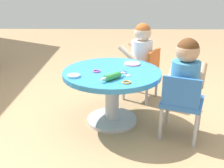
{
  "coord_description": "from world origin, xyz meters",
  "views": [
    {
      "loc": [
        -2.07,
        -0.03,
        1.15
      ],
      "look_at": [
        0.0,
        0.0,
        0.35
      ],
      "focal_mm": 42.07,
      "sensor_mm": 36.0,
      "label": 1
    }
  ],
  "objects_px": {
    "child_chair_left": "(182,102)",
    "child_chair_right": "(144,71)",
    "seated_child_right": "(141,49)",
    "craft_table": "(112,85)",
    "rolling_pin": "(112,76)",
    "seated_child_left": "(186,72)",
    "craft_scissors": "(124,73)"
  },
  "relations": [
    {
      "from": "child_chair_left",
      "to": "child_chair_right",
      "type": "distance_m",
      "value": 0.78
    },
    {
      "from": "seated_child_right",
      "to": "craft_table",
      "type": "bearing_deg",
      "value": 150.91
    },
    {
      "from": "craft_table",
      "to": "rolling_pin",
      "type": "relative_size",
      "value": 4.56
    },
    {
      "from": "child_chair_left",
      "to": "seated_child_right",
      "type": "bearing_deg",
      "value": 17.72
    },
    {
      "from": "seated_child_left",
      "to": "craft_scissors",
      "type": "bearing_deg",
      "value": 70.9
    },
    {
      "from": "rolling_pin",
      "to": "craft_scissors",
      "type": "distance_m",
      "value": 0.17
    },
    {
      "from": "child_chair_right",
      "to": "craft_scissors",
      "type": "distance_m",
      "value": 0.62
    },
    {
      "from": "seated_child_right",
      "to": "rolling_pin",
      "type": "distance_m",
      "value": 0.78
    },
    {
      "from": "rolling_pin",
      "to": "craft_scissors",
      "type": "bearing_deg",
      "value": -31.74
    },
    {
      "from": "seated_child_left",
      "to": "seated_child_right",
      "type": "distance_m",
      "value": 0.78
    },
    {
      "from": "child_chair_right",
      "to": "seated_child_right",
      "type": "relative_size",
      "value": 1.05
    },
    {
      "from": "craft_table",
      "to": "seated_child_left",
      "type": "distance_m",
      "value": 0.62
    },
    {
      "from": "seated_child_right",
      "to": "rolling_pin",
      "type": "relative_size",
      "value": 2.84
    },
    {
      "from": "seated_child_left",
      "to": "rolling_pin",
      "type": "relative_size",
      "value": 2.84
    },
    {
      "from": "seated_child_left",
      "to": "craft_scissors",
      "type": "height_order",
      "value": "seated_child_left"
    },
    {
      "from": "child_chair_right",
      "to": "rolling_pin",
      "type": "distance_m",
      "value": 0.8
    },
    {
      "from": "seated_child_left",
      "to": "craft_scissors",
      "type": "xyz_separation_m",
      "value": [
        0.16,
        0.45,
        -0.06
      ]
    },
    {
      "from": "seated_child_left",
      "to": "seated_child_right",
      "type": "bearing_deg",
      "value": 19.61
    },
    {
      "from": "child_chair_right",
      "to": "child_chair_left",
      "type": "bearing_deg",
      "value": -164.26
    },
    {
      "from": "child_chair_left",
      "to": "rolling_pin",
      "type": "height_order",
      "value": "child_chair_left"
    },
    {
      "from": "seated_child_right",
      "to": "craft_scissors",
      "type": "xyz_separation_m",
      "value": [
        -0.58,
        0.19,
        -0.06
      ]
    },
    {
      "from": "craft_table",
      "to": "rolling_pin",
      "type": "height_order",
      "value": "rolling_pin"
    },
    {
      "from": "craft_table",
      "to": "child_chair_right",
      "type": "distance_m",
      "value": 0.59
    },
    {
      "from": "rolling_pin",
      "to": "craft_scissors",
      "type": "relative_size",
      "value": 1.27
    },
    {
      "from": "child_chair_left",
      "to": "craft_scissors",
      "type": "xyz_separation_m",
      "value": [
        0.19,
        0.44,
        0.17
      ]
    },
    {
      "from": "child_chair_left",
      "to": "child_chair_right",
      "type": "height_order",
      "value": "same"
    },
    {
      "from": "child_chair_left",
      "to": "seated_child_right",
      "type": "xyz_separation_m",
      "value": [
        0.77,
        0.25,
        0.23
      ]
    },
    {
      "from": "seated_child_left",
      "to": "craft_table",
      "type": "bearing_deg",
      "value": 68.3
    },
    {
      "from": "child_chair_right",
      "to": "seated_child_left",
      "type": "bearing_deg",
      "value": -162.39
    },
    {
      "from": "seated_child_right",
      "to": "child_chair_left",
      "type": "bearing_deg",
      "value": -162.28
    },
    {
      "from": "craft_table",
      "to": "craft_scissors",
      "type": "xyz_separation_m",
      "value": [
        -0.06,
        -0.1,
        0.13
      ]
    },
    {
      "from": "child_chair_left",
      "to": "child_chair_right",
      "type": "relative_size",
      "value": 1.0
    }
  ]
}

